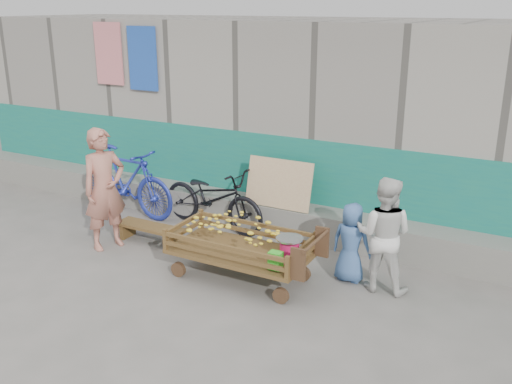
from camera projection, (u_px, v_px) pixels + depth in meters
The scene contains 9 objects.
ground at pixel (171, 296), 6.63m from camera, with size 80.00×80.00×0.00m, color #5E5C56.
building_wall at pixel (311, 114), 9.56m from camera, with size 12.00×3.50×3.00m.
banana_cart at pixel (238, 238), 6.90m from camera, with size 1.86×0.85×0.79m.
bench at pixel (150, 230), 8.07m from camera, with size 1.02×0.31×0.25m.
vendor_man at pixel (105, 189), 7.72m from camera, with size 0.61×0.40×1.68m, color #AD6A59.
woman at pixel (384, 235), 6.60m from camera, with size 0.67×0.53×1.39m, color silver.
child at pixel (351, 243), 6.86m from camera, with size 0.49×0.32×0.99m, color #3F639C.
bicycle_dark at pixel (213, 198), 8.51m from camera, with size 0.63×1.81×0.95m, color black.
bicycle_blue at pixel (126, 181), 9.03m from camera, with size 0.52×1.85×1.11m, color #2432A1.
Camera 1 is at (3.67, -4.74, 3.24)m, focal length 40.00 mm.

